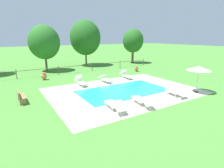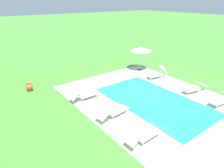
{
  "view_description": "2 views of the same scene",
  "coord_description": "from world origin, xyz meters",
  "px_view_note": "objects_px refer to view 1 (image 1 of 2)",
  "views": [
    {
      "loc": [
        -8.51,
        -11.89,
        4.52
      ],
      "look_at": [
        -0.85,
        0.5,
        0.6
      ],
      "focal_mm": 28.51,
      "sensor_mm": 36.0,
      "label": 1
    },
    {
      "loc": [
        -7.5,
        9.03,
        6.19
      ],
      "look_at": [
        1.94,
        1.95,
        1.04
      ],
      "focal_mm": 31.44,
      "sensor_mm": 36.0,
      "label": 2
    }
  ],
  "objects_px": {
    "sun_lounger_north_far": "(81,82)",
    "sun_lounger_south_mid": "(114,105)",
    "terracotta_urn_by_tree": "(44,76)",
    "sun_lounger_south_near_corner": "(105,79)",
    "sun_lounger_north_mid": "(176,91)",
    "sun_lounger_north_end": "(142,100)",
    "tree_east_mid": "(133,41)",
    "tree_centre": "(44,42)",
    "sun_lounger_north_near_steps": "(126,75)",
    "patio_umbrella_open_foreground": "(199,69)",
    "tree_far_west": "(85,38)",
    "terracotta_urn_near_fence": "(137,69)",
    "wooden_bench_lawn_side": "(20,96)"
  },
  "relations": [
    {
      "from": "terracotta_urn_near_fence",
      "to": "tree_far_west",
      "type": "distance_m",
      "value": 9.87
    },
    {
      "from": "tree_far_west",
      "to": "terracotta_urn_near_fence",
      "type": "bearing_deg",
      "value": -67.18
    },
    {
      "from": "sun_lounger_north_end",
      "to": "tree_east_mid",
      "type": "xyz_separation_m",
      "value": [
        11.73,
        15.98,
        3.42
      ]
    },
    {
      "from": "sun_lounger_north_end",
      "to": "patio_umbrella_open_foreground",
      "type": "xyz_separation_m",
      "value": [
        5.75,
        -0.22,
        1.64
      ]
    },
    {
      "from": "sun_lounger_north_mid",
      "to": "sun_lounger_north_end",
      "type": "xyz_separation_m",
      "value": [
        -3.45,
        -0.02,
        -0.05
      ]
    },
    {
      "from": "terracotta_urn_near_fence",
      "to": "tree_centre",
      "type": "bearing_deg",
      "value": 145.99
    },
    {
      "from": "tree_east_mid",
      "to": "sun_lounger_north_end",
      "type": "bearing_deg",
      "value": -126.27
    },
    {
      "from": "sun_lounger_north_mid",
      "to": "terracotta_urn_near_fence",
      "type": "distance_m",
      "value": 10.12
    },
    {
      "from": "sun_lounger_south_near_corner",
      "to": "sun_lounger_south_mid",
      "type": "distance_m",
      "value": 6.96
    },
    {
      "from": "sun_lounger_south_near_corner",
      "to": "tree_far_west",
      "type": "xyz_separation_m",
      "value": [
        2.83,
        11.19,
        3.95
      ]
    },
    {
      "from": "tree_centre",
      "to": "sun_lounger_north_near_steps",
      "type": "bearing_deg",
      "value": -55.23
    },
    {
      "from": "terracotta_urn_by_tree",
      "to": "tree_centre",
      "type": "height_order",
      "value": "tree_centre"
    },
    {
      "from": "sun_lounger_south_mid",
      "to": "tree_centre",
      "type": "xyz_separation_m",
      "value": [
        -0.68,
        15.89,
        3.41
      ]
    },
    {
      "from": "sun_lounger_north_far",
      "to": "sun_lounger_south_mid",
      "type": "bearing_deg",
      "value": -93.79
    },
    {
      "from": "sun_lounger_north_mid",
      "to": "terracotta_urn_by_tree",
      "type": "height_order",
      "value": "sun_lounger_north_mid"
    },
    {
      "from": "wooden_bench_lawn_side",
      "to": "terracotta_urn_near_fence",
      "type": "bearing_deg",
      "value": 17.83
    },
    {
      "from": "wooden_bench_lawn_side",
      "to": "tree_centre",
      "type": "bearing_deg",
      "value": 69.58
    },
    {
      "from": "tree_east_mid",
      "to": "tree_centre",
      "type": "bearing_deg",
      "value": 179.37
    },
    {
      "from": "sun_lounger_north_end",
      "to": "tree_east_mid",
      "type": "bearing_deg",
      "value": 53.73
    },
    {
      "from": "sun_lounger_north_near_steps",
      "to": "sun_lounger_north_mid",
      "type": "distance_m",
      "value": 6.84
    },
    {
      "from": "tree_centre",
      "to": "tree_east_mid",
      "type": "distance_m",
      "value": 14.45
    },
    {
      "from": "sun_lounger_north_far",
      "to": "tree_east_mid",
      "type": "height_order",
      "value": "tree_east_mid"
    },
    {
      "from": "tree_centre",
      "to": "sun_lounger_south_mid",
      "type": "bearing_deg",
      "value": -87.53
    },
    {
      "from": "sun_lounger_north_end",
      "to": "wooden_bench_lawn_side",
      "type": "distance_m",
      "value": 8.45
    },
    {
      "from": "sun_lounger_north_mid",
      "to": "tree_far_west",
      "type": "xyz_separation_m",
      "value": [
        0.29,
        17.73,
        3.91
      ]
    },
    {
      "from": "tree_centre",
      "to": "tree_far_west",
      "type": "bearing_deg",
      "value": 13.95
    },
    {
      "from": "sun_lounger_north_near_steps",
      "to": "wooden_bench_lawn_side",
      "type": "xyz_separation_m",
      "value": [
        -10.65,
        -2.01,
        0.08
      ]
    },
    {
      "from": "sun_lounger_north_near_steps",
      "to": "tree_far_west",
      "type": "distance_m",
      "value": 11.58
    },
    {
      "from": "patio_umbrella_open_foreground",
      "to": "tree_centre",
      "type": "relative_size",
      "value": 0.37
    },
    {
      "from": "sun_lounger_north_mid",
      "to": "sun_lounger_south_near_corner",
      "type": "xyz_separation_m",
      "value": [
        -2.54,
        6.54,
        -0.04
      ]
    },
    {
      "from": "terracotta_urn_near_fence",
      "to": "terracotta_urn_by_tree",
      "type": "relative_size",
      "value": 0.9
    },
    {
      "from": "sun_lounger_north_end",
      "to": "terracotta_urn_near_fence",
      "type": "bearing_deg",
      "value": 52.35
    },
    {
      "from": "sun_lounger_north_mid",
      "to": "sun_lounger_south_near_corner",
      "type": "distance_m",
      "value": 7.01
    },
    {
      "from": "terracotta_urn_by_tree",
      "to": "tree_east_mid",
      "type": "bearing_deg",
      "value": 17.5
    },
    {
      "from": "sun_lounger_north_end",
      "to": "tree_far_west",
      "type": "bearing_deg",
      "value": 78.08
    },
    {
      "from": "sun_lounger_south_mid",
      "to": "tree_east_mid",
      "type": "distance_m",
      "value": 21.18
    },
    {
      "from": "sun_lounger_south_mid",
      "to": "patio_umbrella_open_foreground",
      "type": "xyz_separation_m",
      "value": [
        7.79,
        -0.47,
        1.64
      ]
    },
    {
      "from": "sun_lounger_north_near_steps",
      "to": "terracotta_urn_by_tree",
      "type": "xyz_separation_m",
      "value": [
        -7.83,
        4.14,
        0.02
      ]
    },
    {
      "from": "terracotta_urn_by_tree",
      "to": "sun_lounger_south_near_corner",
      "type": "bearing_deg",
      "value": -41.4
    },
    {
      "from": "tree_east_mid",
      "to": "sun_lounger_south_near_corner",
      "type": "bearing_deg",
      "value": -138.92
    },
    {
      "from": "sun_lounger_south_near_corner",
      "to": "terracotta_urn_near_fence",
      "type": "height_order",
      "value": "sun_lounger_south_near_corner"
    },
    {
      "from": "tree_far_west",
      "to": "tree_east_mid",
      "type": "bearing_deg",
      "value": -12.49
    },
    {
      "from": "sun_lounger_south_near_corner",
      "to": "tree_far_west",
      "type": "bearing_deg",
      "value": 75.8
    },
    {
      "from": "sun_lounger_north_mid",
      "to": "terracotta_urn_near_fence",
      "type": "relative_size",
      "value": 2.76
    },
    {
      "from": "terracotta_urn_by_tree",
      "to": "tree_far_west",
      "type": "height_order",
      "value": "tree_far_west"
    },
    {
      "from": "sun_lounger_north_end",
      "to": "tree_centre",
      "type": "bearing_deg",
      "value": 99.58
    },
    {
      "from": "terracotta_urn_near_fence",
      "to": "tree_far_west",
      "type": "height_order",
      "value": "tree_far_west"
    },
    {
      "from": "sun_lounger_north_near_steps",
      "to": "patio_umbrella_open_foreground",
      "type": "xyz_separation_m",
      "value": [
        2.03,
        -7.07,
        1.61
      ]
    },
    {
      "from": "wooden_bench_lawn_side",
      "to": "terracotta_urn_by_tree",
      "type": "xyz_separation_m",
      "value": [
        2.82,
        6.15,
        -0.06
      ]
    },
    {
      "from": "terracotta_urn_by_tree",
      "to": "sun_lounger_south_mid",
      "type": "bearing_deg",
      "value": -79.08
    }
  ]
}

